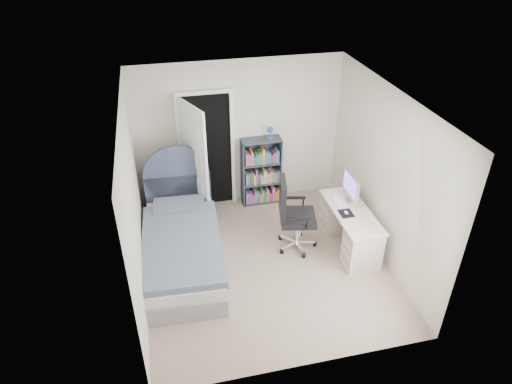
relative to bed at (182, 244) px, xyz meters
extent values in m
cube|color=gray|center=(1.15, -0.33, -0.34)|extent=(3.40, 3.60, 0.05)
cube|color=white|center=(1.15, -0.33, 2.21)|extent=(3.40, 3.60, 0.05)
cube|color=beige|center=(1.15, 1.50, 0.94)|extent=(3.40, 0.05, 2.50)
cube|color=beige|center=(1.15, -2.15, 0.94)|extent=(3.40, 0.05, 2.50)
cube|color=beige|center=(-0.58, -0.33, 0.94)|extent=(0.05, 3.60, 2.50)
cube|color=beige|center=(2.87, -0.33, 0.94)|extent=(0.05, 3.60, 2.50)
cube|color=black|center=(0.60, 1.47, 0.69)|extent=(0.80, 0.01, 2.00)
cube|color=white|center=(0.17, 1.44, 0.69)|extent=(0.06, 0.06, 2.00)
cube|color=white|center=(1.03, 1.44, 0.69)|extent=(0.06, 0.06, 2.00)
cube|color=white|center=(0.60, 1.44, 1.72)|extent=(0.92, 0.06, 0.06)
cube|color=white|center=(0.35, 1.07, 0.69)|extent=(0.34, 0.76, 2.00)
cube|color=gray|center=(-0.01, -0.11, -0.17)|extent=(1.15, 2.23, 0.28)
cube|color=silver|center=(-0.01, -0.11, 0.05)|extent=(1.13, 2.19, 0.17)
cube|color=slate|center=(-0.01, -0.22, 0.18)|extent=(1.18, 1.91, 0.11)
cube|color=slate|center=(0.04, 0.67, 0.20)|extent=(0.80, 0.48, 0.13)
cube|color=#3D465F|center=(0.06, 1.02, 0.12)|extent=(1.04, 0.12, 0.87)
cylinder|color=#3D465F|center=(0.06, 1.02, 0.56)|extent=(1.04, 0.12, 1.04)
cylinder|color=tan|center=(-0.34, 1.07, -0.06)|extent=(0.04, 0.04, 0.50)
cylinder|color=tan|center=(-0.34, 1.41, -0.06)|extent=(0.04, 0.04, 0.50)
cylinder|color=tan|center=(0.00, 1.07, -0.06)|extent=(0.04, 0.04, 0.50)
cylinder|color=tan|center=(0.00, 1.41, -0.06)|extent=(0.04, 0.04, 0.50)
cube|color=tan|center=(-0.17, 1.24, 0.17)|extent=(0.40, 0.40, 0.03)
cube|color=tan|center=(-0.17, 1.24, -0.14)|extent=(0.36, 0.36, 0.02)
cube|color=#B24C33|center=(-0.22, 1.24, 0.20)|extent=(0.16, 0.22, 0.03)
cube|color=#3F598C|center=(-0.22, 1.24, 0.23)|extent=(0.15, 0.21, 0.03)
cube|color=#D8CC7F|center=(-0.22, 1.24, 0.26)|extent=(0.14, 0.20, 0.03)
cylinder|color=silver|center=(0.03, 1.25, -0.30)|extent=(0.19, 0.19, 0.02)
cylinder|color=silver|center=(0.03, 1.25, 0.35)|extent=(0.02, 0.02, 1.30)
sphere|color=silver|center=(0.09, 1.21, 0.97)|extent=(0.08, 0.08, 0.08)
cube|color=#343C47|center=(1.16, 1.33, 0.28)|extent=(0.02, 0.29, 1.20)
cube|color=#343C47|center=(1.81, 1.33, 0.28)|extent=(0.02, 0.29, 1.20)
cube|color=#343C47|center=(1.49, 1.33, 0.87)|extent=(0.67, 0.29, 0.02)
cube|color=#343C47|center=(1.49, 1.33, -0.30)|extent=(0.67, 0.29, 0.02)
cube|color=#343C47|center=(1.49, 1.47, 0.28)|extent=(0.67, 0.01, 1.20)
cube|color=#343C47|center=(1.49, 1.33, 0.07)|extent=(0.63, 0.27, 0.02)
cube|color=#343C47|center=(1.49, 1.33, 0.45)|extent=(0.63, 0.27, 0.02)
cylinder|color=#263CA6|center=(1.63, 1.33, 0.89)|extent=(0.11, 0.11, 0.02)
cylinder|color=silver|center=(1.63, 1.33, 0.97)|extent=(0.02, 0.02, 0.15)
sphere|color=#263CA6|center=(1.63, 1.30, 1.05)|extent=(0.11, 0.11, 0.11)
cube|color=#7F72B2|center=(1.22, 1.31, -0.19)|extent=(0.04, 0.20, 0.20)
cube|color=#994C7F|center=(1.28, 1.31, -0.19)|extent=(0.05, 0.20, 0.19)
cube|color=#994C7F|center=(1.33, 1.31, -0.20)|extent=(0.05, 0.20, 0.16)
cube|color=#7F72B2|center=(1.37, 1.31, -0.17)|extent=(0.03, 0.20, 0.23)
cube|color=#337F4C|center=(1.42, 1.31, -0.18)|extent=(0.05, 0.20, 0.21)
cube|color=#7F72B2|center=(1.46, 1.31, -0.20)|extent=(0.03, 0.20, 0.16)
cube|color=orange|center=(1.50, 1.31, -0.18)|extent=(0.03, 0.20, 0.21)
cube|color=#337F4C|center=(1.54, 1.31, -0.19)|extent=(0.05, 0.20, 0.19)
cube|color=#7F72B2|center=(1.59, 1.31, -0.17)|extent=(0.04, 0.20, 0.23)
cube|color=#B23333|center=(1.64, 1.31, -0.21)|extent=(0.05, 0.20, 0.16)
cube|color=#994C7F|center=(1.69, 1.31, -0.16)|extent=(0.05, 0.20, 0.26)
cube|color=orange|center=(1.74, 1.31, -0.20)|extent=(0.03, 0.20, 0.17)
cube|color=orange|center=(1.79, 1.31, -0.19)|extent=(0.05, 0.20, 0.20)
cube|color=#7F72B2|center=(1.22, 1.31, 0.19)|extent=(0.03, 0.20, 0.21)
cube|color=#337F4C|center=(1.25, 1.31, 0.20)|extent=(0.03, 0.20, 0.22)
cube|color=#3F3F3F|center=(1.30, 1.31, 0.21)|extent=(0.06, 0.20, 0.24)
cube|color=#D8BF4C|center=(1.35, 1.31, 0.18)|extent=(0.03, 0.20, 0.18)
cube|color=#994C7F|center=(1.39, 1.31, 0.22)|extent=(0.03, 0.20, 0.26)
cube|color=#3F3F3F|center=(1.43, 1.31, 0.18)|extent=(0.05, 0.20, 0.19)
cube|color=#7F72B2|center=(1.49, 1.31, 0.17)|extent=(0.05, 0.20, 0.16)
cube|color=#D8BF4C|center=(1.54, 1.31, 0.20)|extent=(0.04, 0.20, 0.23)
cube|color=#7F72B2|center=(1.59, 1.31, 0.18)|extent=(0.06, 0.20, 0.19)
cube|color=orange|center=(1.64, 1.31, 0.19)|extent=(0.03, 0.20, 0.21)
cube|color=#994C7F|center=(1.68, 1.31, 0.19)|extent=(0.03, 0.20, 0.21)
cube|color=#337F4C|center=(1.72, 1.31, 0.18)|extent=(0.05, 0.20, 0.18)
cube|color=#3F3F3F|center=(1.77, 1.31, 0.19)|extent=(0.03, 0.20, 0.21)
cube|color=#994C7F|center=(1.23, 1.31, 0.58)|extent=(0.05, 0.20, 0.22)
cube|color=#994C7F|center=(1.28, 1.31, 0.57)|extent=(0.03, 0.20, 0.19)
cube|color=orange|center=(1.31, 1.31, 0.59)|extent=(0.03, 0.20, 0.24)
cube|color=#335999|center=(1.36, 1.31, 0.55)|extent=(0.04, 0.20, 0.15)
cube|color=#337F4C|center=(1.40, 1.31, 0.56)|extent=(0.04, 0.20, 0.18)
cube|color=#337F4C|center=(1.46, 1.31, 0.57)|extent=(0.05, 0.20, 0.20)
cube|color=orange|center=(1.51, 1.31, 0.60)|extent=(0.04, 0.20, 0.26)
cube|color=#335999|center=(1.56, 1.31, 0.58)|extent=(0.04, 0.20, 0.21)
cube|color=#335999|center=(1.61, 1.31, 0.56)|extent=(0.05, 0.20, 0.19)
cube|color=#3F3F3F|center=(1.65, 1.31, 0.55)|extent=(0.03, 0.20, 0.15)
cube|color=#B23333|center=(1.69, 1.31, 0.56)|extent=(0.04, 0.20, 0.18)
cube|color=#335999|center=(1.75, 1.31, 0.58)|extent=(0.05, 0.20, 0.21)
cube|color=beige|center=(2.48, -0.21, 0.32)|extent=(0.53, 1.33, 0.03)
cube|color=beige|center=(2.48, -0.68, -0.01)|extent=(0.49, 0.35, 0.62)
cube|color=beige|center=(2.48, 0.26, -0.01)|extent=(0.49, 0.35, 0.62)
cube|color=silver|center=(2.57, 0.06, 0.34)|extent=(0.14, 0.14, 0.01)
cube|color=silver|center=(2.60, 0.06, 0.44)|extent=(0.03, 0.05, 0.20)
cube|color=silver|center=(2.56, 0.06, 0.60)|extent=(0.04, 0.50, 0.35)
cube|color=#6A51C6|center=(2.53, 0.06, 0.62)|extent=(0.00, 0.44, 0.28)
cube|color=white|center=(2.38, 0.06, 0.34)|extent=(0.12, 0.35, 0.02)
cube|color=black|center=(2.38, -0.26, 0.34)|extent=(0.20, 0.23, 0.00)
ellipsoid|color=white|center=(2.38, -0.26, 0.35)|extent=(0.05, 0.09, 0.03)
cube|color=silver|center=(1.86, -0.07, -0.25)|extent=(0.30, 0.10, 0.03)
cylinder|color=black|center=(2.00, -0.10, -0.28)|extent=(0.07, 0.07, 0.06)
cube|color=silver|center=(1.79, 0.08, -0.25)|extent=(0.19, 0.28, 0.03)
cylinder|color=black|center=(1.86, 0.21, -0.28)|extent=(0.07, 0.07, 0.06)
cube|color=silver|center=(1.62, 0.07, -0.25)|extent=(0.23, 0.25, 0.03)
cylinder|color=black|center=(1.52, 0.17, -0.28)|extent=(0.07, 0.07, 0.06)
cube|color=silver|center=(1.59, -0.10, -0.25)|extent=(0.29, 0.16, 0.03)
cylinder|color=black|center=(1.45, -0.16, -0.28)|extent=(0.07, 0.07, 0.06)
cube|color=silver|center=(1.73, -0.18, -0.25)|extent=(0.07, 0.30, 0.03)
cylinder|color=black|center=(1.75, -0.33, -0.28)|extent=(0.07, 0.07, 0.06)
cylinder|color=silver|center=(1.72, -0.04, -0.03)|extent=(0.06, 0.06, 0.45)
cube|color=black|center=(1.72, -0.04, 0.22)|extent=(0.61, 0.61, 0.10)
cube|color=black|center=(1.49, 0.01, 0.56)|extent=(0.17, 0.47, 0.59)
cube|color=black|center=(1.64, -0.31, 0.39)|extent=(0.32, 0.11, 0.03)
cube|color=black|center=(1.75, 0.24, 0.39)|extent=(0.32, 0.11, 0.03)
camera|label=1|loc=(-0.13, -5.27, 4.11)|focal=32.00mm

